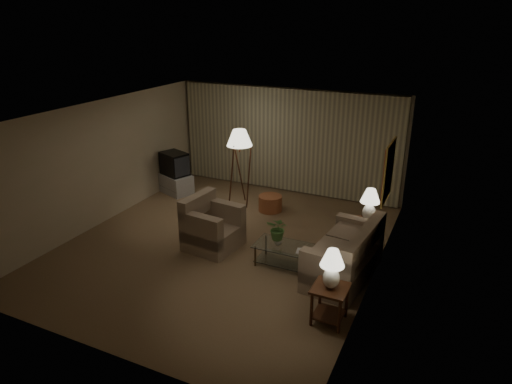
{
  "coord_description": "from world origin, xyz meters",
  "views": [
    {
      "loc": [
        4.1,
        -7.23,
        4.39
      ],
      "look_at": [
        0.44,
        0.6,
        1.01
      ],
      "focal_mm": 32.0,
      "sensor_mm": 36.0,
      "label": 1
    }
  ],
  "objects_px": {
    "side_table_far": "(367,230)",
    "coffee_table": "(285,253)",
    "table_lamp_near": "(332,266)",
    "armchair": "(213,228)",
    "table_lamp_far": "(370,202)",
    "vase": "(278,241)",
    "sofa": "(343,256)",
    "floor_lamp": "(240,166)",
    "crt_tv": "(174,164)",
    "side_table_near": "(330,298)",
    "ottoman": "(270,203)",
    "tv_cabinet": "(176,183)"
  },
  "relations": [
    {
      "from": "armchair",
      "to": "sofa",
      "type": "bearing_deg",
      "value": -83.37
    },
    {
      "from": "floor_lamp",
      "to": "tv_cabinet",
      "type": "bearing_deg",
      "value": -179.75
    },
    {
      "from": "table_lamp_far",
      "to": "crt_tv",
      "type": "bearing_deg",
      "value": 169.77
    },
    {
      "from": "sofa",
      "to": "table_lamp_near",
      "type": "relative_size",
      "value": 3.17
    },
    {
      "from": "floor_lamp",
      "to": "vase",
      "type": "relative_size",
      "value": 12.04
    },
    {
      "from": "sofa",
      "to": "coffee_table",
      "type": "distance_m",
      "value": 1.07
    },
    {
      "from": "sofa",
      "to": "side_table_near",
      "type": "distance_m",
      "value": 1.36
    },
    {
      "from": "side_table_far",
      "to": "coffee_table",
      "type": "distance_m",
      "value": 1.82
    },
    {
      "from": "armchair",
      "to": "table_lamp_near",
      "type": "relative_size",
      "value": 1.91
    },
    {
      "from": "side_table_far",
      "to": "crt_tv",
      "type": "height_order",
      "value": "crt_tv"
    },
    {
      "from": "side_table_far",
      "to": "table_lamp_far",
      "type": "distance_m",
      "value": 0.6
    },
    {
      "from": "side_table_far",
      "to": "coffee_table",
      "type": "bearing_deg",
      "value": -131.82
    },
    {
      "from": "armchair",
      "to": "crt_tv",
      "type": "distance_m",
      "value": 3.29
    },
    {
      "from": "tv_cabinet",
      "to": "side_table_near",
      "type": "bearing_deg",
      "value": -12.76
    },
    {
      "from": "table_lamp_far",
      "to": "vase",
      "type": "distance_m",
      "value": 1.98
    },
    {
      "from": "table_lamp_near",
      "to": "floor_lamp",
      "type": "relative_size",
      "value": 0.33
    },
    {
      "from": "sofa",
      "to": "coffee_table",
      "type": "relative_size",
      "value": 1.74
    },
    {
      "from": "armchair",
      "to": "floor_lamp",
      "type": "xyz_separation_m",
      "value": [
        -0.52,
        2.21,
        0.57
      ]
    },
    {
      "from": "side_table_near",
      "to": "sofa",
      "type": "bearing_deg",
      "value": 96.34
    },
    {
      "from": "side_table_far",
      "to": "armchair",
      "type": "bearing_deg",
      "value": -155.61
    },
    {
      "from": "crt_tv",
      "to": "floor_lamp",
      "type": "bearing_deg",
      "value": 21.71
    },
    {
      "from": "floor_lamp",
      "to": "crt_tv",
      "type": "bearing_deg",
      "value": -179.75
    },
    {
      "from": "sofa",
      "to": "table_lamp_far",
      "type": "relative_size",
      "value": 3.01
    },
    {
      "from": "table_lamp_far",
      "to": "crt_tv",
      "type": "relative_size",
      "value": 0.81
    },
    {
      "from": "armchair",
      "to": "side_table_far",
      "type": "height_order",
      "value": "armchair"
    },
    {
      "from": "table_lamp_far",
      "to": "ottoman",
      "type": "relative_size",
      "value": 1.19
    },
    {
      "from": "vase",
      "to": "floor_lamp",
      "type": "bearing_deg",
      "value": 130.37
    },
    {
      "from": "tv_cabinet",
      "to": "ottoman",
      "type": "relative_size",
      "value": 1.85
    },
    {
      "from": "coffee_table",
      "to": "floor_lamp",
      "type": "bearing_deg",
      "value": 132.48
    },
    {
      "from": "tv_cabinet",
      "to": "floor_lamp",
      "type": "xyz_separation_m",
      "value": [
        1.89,
        0.01,
        0.73
      ]
    },
    {
      "from": "armchair",
      "to": "crt_tv",
      "type": "relative_size",
      "value": 1.46
    },
    {
      "from": "table_lamp_near",
      "to": "coffee_table",
      "type": "bearing_deg",
      "value": 134.02
    },
    {
      "from": "side_table_near",
      "to": "table_lamp_near",
      "type": "height_order",
      "value": "table_lamp_near"
    },
    {
      "from": "sofa",
      "to": "coffee_table",
      "type": "height_order",
      "value": "sofa"
    },
    {
      "from": "table_lamp_near",
      "to": "coffee_table",
      "type": "relative_size",
      "value": 0.55
    },
    {
      "from": "floor_lamp",
      "to": "armchair",
      "type": "bearing_deg",
      "value": -76.77
    },
    {
      "from": "floor_lamp",
      "to": "table_lamp_far",
      "type": "bearing_deg",
      "value": -15.95
    },
    {
      "from": "ottoman",
      "to": "floor_lamp",
      "type": "bearing_deg",
      "value": 176.99
    },
    {
      "from": "ottoman",
      "to": "vase",
      "type": "relative_size",
      "value": 3.56
    },
    {
      "from": "sofa",
      "to": "vase",
      "type": "bearing_deg",
      "value": -79.11
    },
    {
      "from": "crt_tv",
      "to": "side_table_far",
      "type": "bearing_deg",
      "value": 11.24
    },
    {
      "from": "table_lamp_far",
      "to": "tv_cabinet",
      "type": "relative_size",
      "value": 0.64
    },
    {
      "from": "floor_lamp",
      "to": "vase",
      "type": "height_order",
      "value": "floor_lamp"
    },
    {
      "from": "side_table_far",
      "to": "side_table_near",
      "type": "bearing_deg",
      "value": -90.0
    },
    {
      "from": "sofa",
      "to": "table_lamp_near",
      "type": "xyz_separation_m",
      "value": [
        0.15,
        -1.35,
        0.57
      ]
    },
    {
      "from": "sofa",
      "to": "crt_tv",
      "type": "distance_m",
      "value": 5.52
    },
    {
      "from": "side_table_far",
      "to": "ottoman",
      "type": "xyz_separation_m",
      "value": [
        -2.49,
        0.9,
        -0.21
      ]
    },
    {
      "from": "side_table_near",
      "to": "table_lamp_near",
      "type": "bearing_deg",
      "value": 90.0
    },
    {
      "from": "crt_tv",
      "to": "floor_lamp",
      "type": "xyz_separation_m",
      "value": [
        1.89,
        0.01,
        0.19
      ]
    },
    {
      "from": "table_lamp_far",
      "to": "crt_tv",
      "type": "height_order",
      "value": "table_lamp_far"
    }
  ]
}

